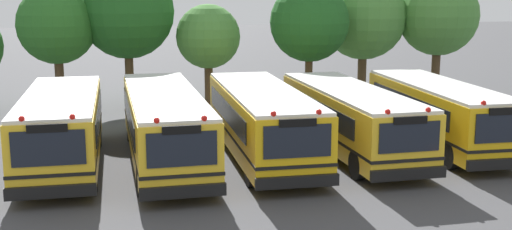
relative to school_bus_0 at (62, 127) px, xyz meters
name	(u,v)px	position (x,y,z in m)	size (l,w,h in m)	color
ground_plane	(262,157)	(7.18, -0.09, -1.43)	(160.00, 160.00, 0.00)	#424244
school_bus_0	(62,127)	(0.00, 0.00, 0.00)	(2.61, 9.39, 2.73)	yellow
school_bus_1	(165,124)	(3.58, -0.04, -0.02)	(2.69, 10.90, 2.68)	yellow
school_bus_2	(262,120)	(7.17, -0.14, -0.02)	(2.68, 10.17, 2.68)	yellow
school_bus_3	(350,117)	(10.63, -0.09, -0.07)	(2.77, 10.16, 2.59)	yellow
school_bus_4	(439,112)	(14.35, 0.00, -0.04)	(2.64, 9.43, 2.64)	yellow
tree_1	(56,25)	(-0.83, 10.40, 2.96)	(3.88, 3.88, 6.34)	#4C3823
tree_2	(124,12)	(2.48, 10.86, 3.54)	(4.77, 4.77, 7.37)	#4C3823
tree_3	(207,37)	(6.57, 10.17, 2.26)	(3.30, 3.30, 5.37)	#4C3823
tree_4	(309,21)	(11.61, 8.88, 3.08)	(4.03, 4.03, 6.47)	#4C3823
tree_5	(364,19)	(15.29, 10.74, 3.07)	(4.63, 4.63, 6.91)	#4C3823
tree_6	(439,16)	(19.24, 9.91, 3.20)	(4.35, 4.35, 6.85)	#4C3823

